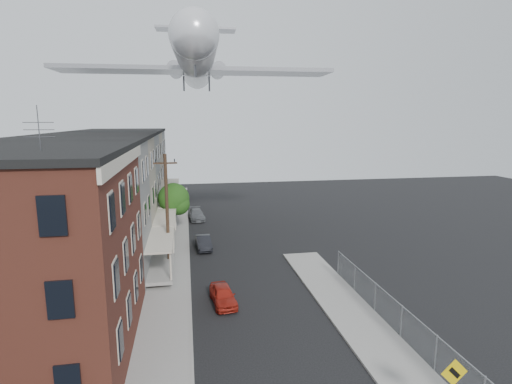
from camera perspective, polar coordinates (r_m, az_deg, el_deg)
sidewalk_left at (r=38.77m, az=-11.80°, el=-7.18°), size 3.00×62.00×0.12m
sidewalk_right at (r=24.17m, az=15.42°, el=-18.51°), size 3.00×26.00×0.12m
curb_left at (r=38.74m, az=-9.64°, el=-7.11°), size 0.15×62.00×0.14m
curb_right at (r=23.63m, az=12.06°, el=-19.04°), size 0.15×26.00×0.14m
corner_building at (r=22.45m, az=-30.54°, el=-7.74°), size 10.31×12.30×12.15m
row_house_a at (r=31.21m, az=-24.49°, el=-2.54°), size 11.98×7.00×10.30m
row_house_b at (r=37.90m, az=-21.91°, el=-0.23°), size 11.98×7.00×10.30m
row_house_c at (r=44.68m, az=-20.11°, el=1.39°), size 11.98×7.00×10.30m
row_house_d at (r=51.52m, az=-18.79°, el=2.57°), size 11.98×7.00×10.30m
row_house_e at (r=58.40m, az=-17.78°, el=3.48°), size 11.98×7.00×10.30m
chainlink_fence at (r=23.61m, az=20.06°, el=-16.95°), size 0.06×18.06×1.90m
warning_sign at (r=18.17m, az=26.34°, el=-23.05°), size 1.10×0.11×2.80m
utility_pole at (r=31.79m, az=-12.59°, el=-2.47°), size 1.80×0.26×9.00m
street_tree at (r=41.74m, az=-11.51°, el=-1.12°), size 3.22×3.20×5.20m
car_near at (r=26.24m, az=-4.73°, el=-14.46°), size 1.75×3.58×1.18m
car_mid at (r=36.72m, az=-7.50°, el=-7.18°), size 1.48×3.65×1.18m
car_far at (r=47.38m, az=-8.50°, el=-3.19°), size 2.05×4.30×1.21m
airplane at (r=39.88m, az=-8.57°, el=17.91°), size 24.30×27.75×8.05m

